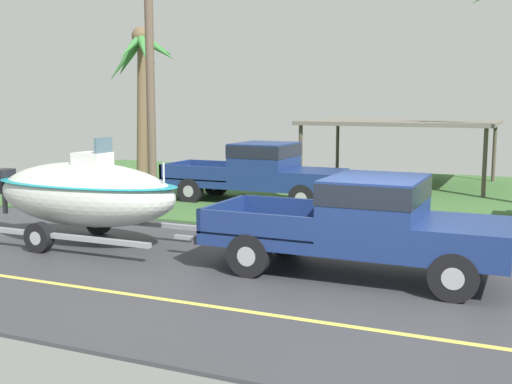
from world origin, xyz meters
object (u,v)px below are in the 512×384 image
(carport_awning, at_px, (402,123))
(boat_on_trailer, at_px, (85,193))
(pickup_truck_towing, at_px, (373,221))
(utility_pole, at_px, (150,66))
(parked_pickup_background, at_px, (264,170))
(palm_tree_near_left, at_px, (142,70))

(carport_awning, bearing_deg, boat_on_trailer, -108.81)
(pickup_truck_towing, bearing_deg, utility_pole, 151.11)
(parked_pickup_background, xyz_separation_m, utility_pole, (-2.23, -2.79, 3.07))
(boat_on_trailer, height_order, parked_pickup_background, boat_on_trailer)
(boat_on_trailer, relative_size, palm_tree_near_left, 1.00)
(carport_awning, distance_m, utility_pole, 10.45)
(parked_pickup_background, distance_m, carport_awning, 6.89)
(boat_on_trailer, height_order, palm_tree_near_left, palm_tree_near_left)
(utility_pole, bearing_deg, parked_pickup_background, 51.35)
(pickup_truck_towing, height_order, carport_awning, carport_awning)
(pickup_truck_towing, height_order, boat_on_trailer, boat_on_trailer)
(boat_on_trailer, xyz_separation_m, parked_pickup_background, (1.37, 6.83, -0.10))
(palm_tree_near_left, relative_size, utility_pole, 0.72)
(parked_pickup_background, distance_m, utility_pole, 4.71)
(pickup_truck_towing, bearing_deg, parked_pickup_background, 126.65)
(boat_on_trailer, height_order, carport_awning, carport_awning)
(pickup_truck_towing, distance_m, carport_awning, 13.12)
(palm_tree_near_left, bearing_deg, parked_pickup_background, -12.96)
(palm_tree_near_left, bearing_deg, boat_on_trailer, -64.50)
(parked_pickup_background, relative_size, palm_tree_near_left, 1.02)
(carport_awning, bearing_deg, parked_pickup_background, -116.48)
(boat_on_trailer, height_order, utility_pole, utility_pole)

